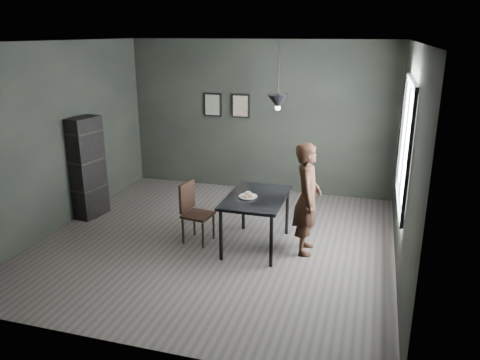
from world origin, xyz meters
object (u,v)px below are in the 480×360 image
(wood_chair, at_px, (193,208))
(pendant_lamp, at_px, (278,102))
(woman, at_px, (307,199))
(shelf_unit, at_px, (87,168))
(cafe_table, at_px, (256,202))
(white_plate, at_px, (248,197))

(wood_chair, distance_m, pendant_lamp, 1.95)
(woman, height_order, shelf_unit, shelf_unit)
(woman, relative_size, shelf_unit, 0.94)
(cafe_table, distance_m, wood_chair, 0.94)
(white_plate, xyz_separation_m, woman, (0.80, 0.10, 0.02))
(shelf_unit, height_order, pendant_lamp, pendant_lamp)
(cafe_table, height_order, shelf_unit, shelf_unit)
(woman, xyz_separation_m, wood_chair, (-1.62, -0.10, -0.27))
(pendant_lamp, bearing_deg, cafe_table, -158.20)
(white_plate, xyz_separation_m, shelf_unit, (-2.82, 0.44, 0.07))
(shelf_unit, bearing_deg, white_plate, 0.79)
(white_plate, distance_m, wood_chair, 0.86)
(white_plate, relative_size, woman, 0.15)
(white_plate, height_order, wood_chair, wood_chair)
(cafe_table, distance_m, pendant_lamp, 1.41)
(white_plate, bearing_deg, wood_chair, 179.95)
(woman, bearing_deg, white_plate, 91.35)
(cafe_table, height_order, wood_chair, wood_chair)
(woman, height_order, wood_chair, woman)
(white_plate, xyz_separation_m, wood_chair, (-0.82, 0.00, -0.26))
(woman, bearing_deg, wood_chair, 87.54)
(wood_chair, height_order, shelf_unit, shelf_unit)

